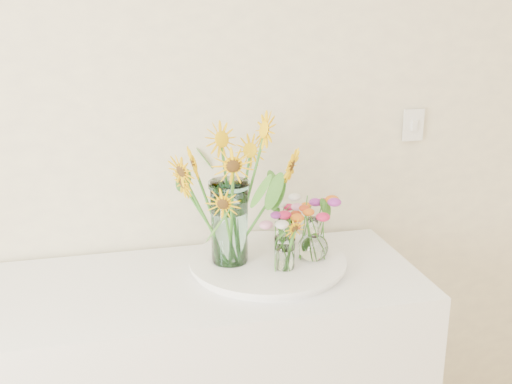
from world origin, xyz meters
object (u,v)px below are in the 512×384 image
(mason_jar, at_px, (229,222))
(tray, at_px, (268,264))
(small_vase_b, at_px, (313,239))
(small_vase_c, at_px, (287,231))
(small_vase_a, at_px, (285,253))

(mason_jar, bearing_deg, tray, -7.82)
(small_vase_b, distance_m, small_vase_c, 0.14)
(tray, relative_size, small_vase_c, 4.54)
(tray, xyz_separation_m, small_vase_b, (0.15, -0.02, 0.09))
(tray, xyz_separation_m, mason_jar, (-0.12, 0.02, 0.15))
(tray, bearing_deg, small_vase_b, -8.85)
(tray, bearing_deg, small_vase_a, -66.48)
(mason_jar, bearing_deg, small_vase_c, 22.37)
(mason_jar, xyz_separation_m, small_vase_a, (0.16, -0.10, -0.08))
(mason_jar, relative_size, small_vase_a, 2.51)
(small_vase_b, bearing_deg, tray, 171.15)
(small_vase_a, relative_size, small_vase_c, 1.02)
(tray, height_order, mason_jar, mason_jar)
(small_vase_b, bearing_deg, small_vase_c, 112.07)
(small_vase_b, bearing_deg, mason_jar, 171.62)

